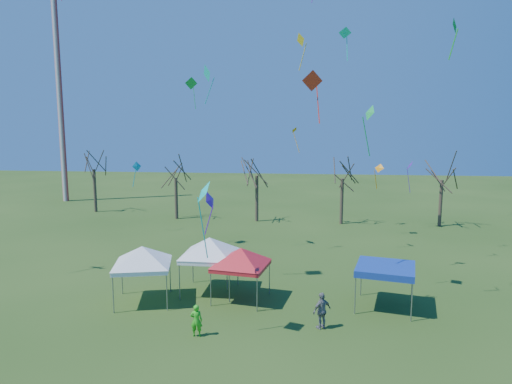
# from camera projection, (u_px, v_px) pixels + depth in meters

# --- Properties ---
(ground) EXTENTS (140.00, 140.00, 0.00)m
(ground) POSITION_uv_depth(u_px,v_px,m) (252.00, 327.00, 21.94)
(ground) COLOR #274516
(ground) RESTS_ON ground
(radio_mast) EXTENTS (0.70, 0.70, 25.00)m
(radio_mast) POSITION_uv_depth(u_px,v_px,m) (60.00, 102.00, 56.56)
(radio_mast) COLOR silver
(radio_mast) RESTS_ON ground
(tree_0) EXTENTS (3.83, 3.83, 8.44)m
(tree_0) POSITION_uv_depth(u_px,v_px,m) (93.00, 154.00, 50.16)
(tree_0) COLOR #3D2D21
(tree_0) RESTS_ON ground
(tree_1) EXTENTS (3.42, 3.42, 7.54)m
(tree_1) POSITION_uv_depth(u_px,v_px,m) (175.00, 163.00, 46.49)
(tree_1) COLOR #3D2D21
(tree_1) RESTS_ON ground
(tree_2) EXTENTS (3.71, 3.71, 8.18)m
(tree_2) POSITION_uv_depth(u_px,v_px,m) (257.00, 159.00, 45.25)
(tree_2) COLOR #3D2D21
(tree_2) RESTS_ON ground
(tree_3) EXTENTS (3.59, 3.59, 7.91)m
(tree_3) POSITION_uv_depth(u_px,v_px,m) (343.00, 162.00, 44.05)
(tree_3) COLOR #3D2D21
(tree_3) RESTS_ON ground
(tree_4) EXTENTS (3.58, 3.58, 7.89)m
(tree_4) POSITION_uv_depth(u_px,v_px,m) (443.00, 163.00, 43.00)
(tree_4) COLOR #3D2D21
(tree_4) RESTS_ON ground
(tent_white_west) EXTENTS (4.02, 4.02, 3.64)m
(tent_white_west) POSITION_uv_depth(u_px,v_px,m) (142.00, 250.00, 24.69)
(tent_white_west) COLOR gray
(tent_white_west) RESTS_ON ground
(tent_white_mid) EXTENTS (4.26, 4.26, 3.75)m
(tent_white_mid) POSITION_uv_depth(u_px,v_px,m) (210.00, 241.00, 26.20)
(tent_white_mid) COLOR gray
(tent_white_mid) RESTS_ON ground
(tent_red) EXTENTS (3.85, 3.85, 3.45)m
(tent_red) POSITION_uv_depth(u_px,v_px,m) (241.00, 251.00, 24.99)
(tent_red) COLOR gray
(tent_red) RESTS_ON ground
(tent_blue) EXTENTS (3.52, 3.52, 2.32)m
(tent_blue) POSITION_uv_depth(u_px,v_px,m) (385.00, 269.00, 24.03)
(tent_blue) COLOR gray
(tent_blue) RESTS_ON ground
(person_grey) EXTENTS (1.08, 0.99, 1.78)m
(person_grey) POSITION_uv_depth(u_px,v_px,m) (322.00, 311.00, 21.73)
(person_grey) COLOR slate
(person_grey) RESTS_ON ground
(person_green) EXTENTS (0.59, 0.43, 1.51)m
(person_green) POSITION_uv_depth(u_px,v_px,m) (196.00, 320.00, 20.94)
(person_green) COLOR green
(person_green) RESTS_ON ground
(kite_17) EXTENTS (0.72, 1.00, 2.83)m
(kite_17) POSITION_uv_depth(u_px,v_px,m) (369.00, 114.00, 24.75)
(kite_17) COLOR green
(kite_17) RESTS_ON ground
(kite_27) EXTENTS (1.06, 0.67, 2.54)m
(kite_27) POSITION_uv_depth(u_px,v_px,m) (312.00, 81.00, 21.82)
(kite_27) COLOR red
(kite_27) RESTS_ON ground
(kite_9) EXTENTS (0.48, 0.67, 1.77)m
(kite_9) POSITION_uv_depth(u_px,v_px,m) (455.00, 27.00, 19.21)
(kite_9) COLOR green
(kite_9) RESTS_ON ground
(kite_11) EXTENTS (1.07, 1.33, 2.92)m
(kite_11) POSITION_uv_depth(u_px,v_px,m) (208.00, 73.00, 33.27)
(kite_11) COLOR #0CBB9C
(kite_11) RESTS_ON ground
(kite_12) EXTENTS (0.65, 1.01, 3.05)m
(kite_12) POSITION_uv_depth(u_px,v_px,m) (410.00, 166.00, 41.87)
(kite_12) COLOR #4C17A2
(kite_12) RESTS_ON ground
(kite_1) EXTENTS (0.60, 1.02, 2.18)m
(kite_1) POSITION_uv_depth(u_px,v_px,m) (210.00, 201.00, 22.40)
(kite_1) COLOR #681AB9
(kite_1) RESTS_ON ground
(kite_19) EXTENTS (0.98, 0.89, 2.27)m
(kite_19) POSITION_uv_depth(u_px,v_px,m) (379.00, 169.00, 39.05)
(kite_19) COLOR orange
(kite_19) RESTS_ON ground
(kite_13) EXTENTS (0.84, 0.88, 2.29)m
(kite_13) POSITION_uv_depth(u_px,v_px,m) (137.00, 167.00, 40.58)
(kite_13) COLOR #0CA1BD
(kite_13) RESTS_ON ground
(kite_18) EXTENTS (0.85, 0.66, 1.98)m
(kite_18) POSITION_uv_depth(u_px,v_px,m) (345.00, 33.00, 27.01)
(kite_18) COLOR #0ED4B7
(kite_18) RESTS_ON ground
(kite_5) EXTENTS (1.03, 1.26, 3.53)m
(kite_5) POSITION_uv_depth(u_px,v_px,m) (203.00, 193.00, 19.72)
(kite_5) COLOR #0DC4B2
(kite_5) RESTS_ON ground
(kite_2) EXTENTS (1.24, 0.94, 2.97)m
(kite_2) POSITION_uv_depth(u_px,v_px,m) (191.00, 84.00, 42.15)
(kite_2) COLOR green
(kite_2) RESTS_ON ground
(kite_24) EXTENTS (0.86, 1.07, 2.63)m
(kite_24) POSITION_uv_depth(u_px,v_px,m) (301.00, 40.00, 31.65)
(kite_24) COLOR gold
(kite_24) RESTS_ON ground
(kite_22) EXTENTS (0.94, 0.98, 2.46)m
(kite_22) POSITION_uv_depth(u_px,v_px,m) (294.00, 131.00, 42.71)
(kite_22) COLOR orange
(kite_22) RESTS_ON ground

